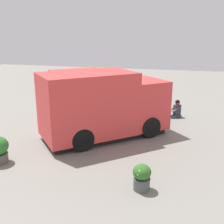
{
  "coord_description": "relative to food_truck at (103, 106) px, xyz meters",
  "views": [
    {
      "loc": [
        3.23,
        -11.08,
        4.01
      ],
      "look_at": [
        0.48,
        -1.05,
        0.99
      ],
      "focal_mm": 44.12,
      "sensor_mm": 36.0,
      "label": 1
    }
  ],
  "objects": [
    {
      "name": "person_customer",
      "position": [
        2.69,
        3.46,
        -0.9
      ],
      "size": [
        0.74,
        0.73,
        0.86
      ],
      "color": "navy",
      "rests_on": "ground_plane"
    },
    {
      "name": "planter_flowering_near",
      "position": [
        2.11,
        -3.42,
        -0.87
      ],
      "size": [
        0.48,
        0.48,
        0.72
      ],
      "color": "#4D5755",
      "rests_on": "ground_plane"
    },
    {
      "name": "food_truck",
      "position": [
        0.0,
        0.0,
        0.0
      ],
      "size": [
        4.96,
        4.78,
        2.6
      ],
      "color": "#DA3B3A",
      "rests_on": "ground_plane"
    },
    {
      "name": "plaza_bench",
      "position": [
        -1.41,
        4.7,
        -0.88
      ],
      "size": [
        0.79,
        1.94,
        0.48
      ],
      "color": "#533421",
      "rests_on": "ground_plane"
    },
    {
      "name": "ground_plane",
      "position": [
        -0.17,
        1.24,
        -1.25
      ],
      "size": [
        40.0,
        40.0,
        0.0
      ],
      "primitive_type": "plane",
      "color": "gray"
    }
  ]
}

